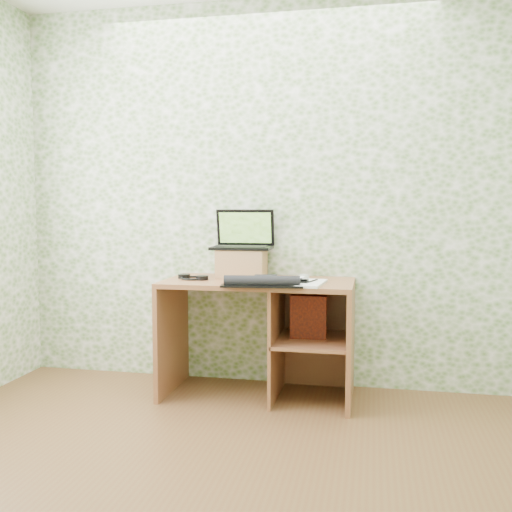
% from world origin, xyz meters
% --- Properties ---
extents(floor, '(3.50, 3.50, 0.00)m').
position_xyz_m(floor, '(0.00, 0.00, 0.00)').
color(floor, brown).
rests_on(floor, ground).
extents(wall_back, '(3.50, 0.00, 3.50)m').
position_xyz_m(wall_back, '(0.00, 1.75, 1.30)').
color(wall_back, white).
rests_on(wall_back, ground).
extents(desk, '(1.20, 0.60, 0.75)m').
position_xyz_m(desk, '(0.08, 1.47, 0.48)').
color(desk, brown).
rests_on(desk, floor).
extents(riser, '(0.32, 0.27, 0.19)m').
position_xyz_m(riser, '(-0.14, 1.58, 0.84)').
color(riser, '#986A44').
rests_on(riser, desk).
extents(laptop, '(0.40, 0.29, 0.26)m').
position_xyz_m(laptop, '(-0.14, 1.63, 1.00)').
color(laptop, black).
rests_on(laptop, riser).
extents(keyboard, '(0.49, 0.29, 0.07)m').
position_xyz_m(keyboard, '(0.08, 1.21, 0.77)').
color(keyboard, black).
rests_on(keyboard, desk).
extents(headphones, '(0.22, 0.21, 0.03)m').
position_xyz_m(headphones, '(-0.43, 1.41, 0.76)').
color(headphones, black).
rests_on(headphones, desk).
extents(notepad, '(0.26, 0.35, 0.02)m').
position_xyz_m(notepad, '(0.31, 1.31, 0.76)').
color(notepad, white).
rests_on(notepad, desk).
extents(mouse, '(0.07, 0.11, 0.04)m').
position_xyz_m(mouse, '(0.31, 1.30, 0.78)').
color(mouse, silver).
rests_on(mouse, notepad).
extents(pen, '(0.05, 0.14, 0.01)m').
position_xyz_m(pen, '(0.36, 1.34, 0.77)').
color(pen, black).
rests_on(pen, notepad).
extents(red_box, '(0.23, 0.08, 0.27)m').
position_xyz_m(red_box, '(0.32, 1.44, 0.53)').
color(red_box, maroon).
rests_on(red_box, desk).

